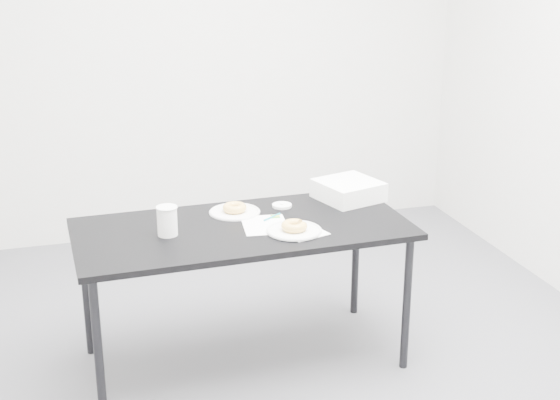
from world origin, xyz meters
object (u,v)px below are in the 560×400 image
object	(u,v)px
pen	(272,217)
donut_near	(294,226)
table	(243,237)
scorecard	(265,225)
plate_far	(235,212)
plate_near	(294,231)
bakery_box	(348,190)
donut_far	(235,208)
coffee_cup	(167,221)

from	to	relation	value
pen	donut_near	size ratio (longest dim) A/B	1.01
table	scorecard	world-z (taller)	scorecard
plate_far	plate_near	bearing A→B (deg)	-58.70
plate_near	bakery_box	xyz separation A→B (m)	(0.41, 0.38, 0.04)
plate_near	donut_far	size ratio (longest dim) A/B	2.18
table	pen	world-z (taller)	pen
scorecard	pen	size ratio (longest dim) A/B	2.15
coffee_cup	bakery_box	distance (m)	1.01
donut_far	scorecard	bearing A→B (deg)	-64.78
table	plate_far	distance (m)	0.20
table	donut_near	world-z (taller)	donut_near
plate_near	plate_far	xyz separation A→B (m)	(-0.20, 0.34, -0.00)
pen	plate_far	size ratio (longest dim) A/B	0.49
table	donut_far	distance (m)	0.21
donut_near	bakery_box	size ratio (longest dim) A/B	0.42
plate_near	bakery_box	world-z (taller)	bakery_box
table	plate_near	xyz separation A→B (m)	(0.21, -0.14, 0.06)
scorecard	donut_near	size ratio (longest dim) A/B	2.18
donut_far	pen	bearing A→B (deg)	-39.33
pen	plate_far	bearing A→B (deg)	104.68
plate_near	donut_far	bearing A→B (deg)	121.30
pen	donut_near	world-z (taller)	donut_near
table	scorecard	distance (m)	0.12
plate_near	coffee_cup	distance (m)	0.59
table	scorecard	xyz separation A→B (m)	(0.11, -0.02, 0.06)
scorecard	bakery_box	distance (m)	0.58
scorecard	coffee_cup	bearing A→B (deg)	-173.13
plate_far	coffee_cup	world-z (taller)	coffee_cup
donut_near	plate_far	bearing A→B (deg)	121.30
plate_near	plate_far	size ratio (longest dim) A/B	1.02
bakery_box	pen	bearing A→B (deg)	-176.36
plate_far	coffee_cup	size ratio (longest dim) A/B	1.82
pen	bakery_box	world-z (taller)	bakery_box
pen	coffee_cup	world-z (taller)	coffee_cup
pen	bakery_box	size ratio (longest dim) A/B	0.42
plate_near	donut_far	distance (m)	0.39
pen	coffee_cup	distance (m)	0.53
donut_far	bakery_box	xyz separation A→B (m)	(0.62, 0.04, 0.02)
donut_far	bakery_box	world-z (taller)	bakery_box
coffee_cup	bakery_box	world-z (taller)	coffee_cup
plate_far	bakery_box	distance (m)	0.62
plate_near	bakery_box	distance (m)	0.56
plate_near	plate_far	world-z (taller)	plate_near
table	coffee_cup	world-z (taller)	coffee_cup
scorecard	donut_far	xyz separation A→B (m)	(-0.10, 0.21, 0.03)
table	scorecard	bearing A→B (deg)	-11.21
pen	coffee_cup	xyz separation A→B (m)	(-0.52, -0.08, 0.06)
plate_far	donut_far	world-z (taller)	donut_far
donut_near	bakery_box	xyz separation A→B (m)	(0.41, 0.38, 0.02)
table	scorecard	size ratio (longest dim) A/B	6.02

